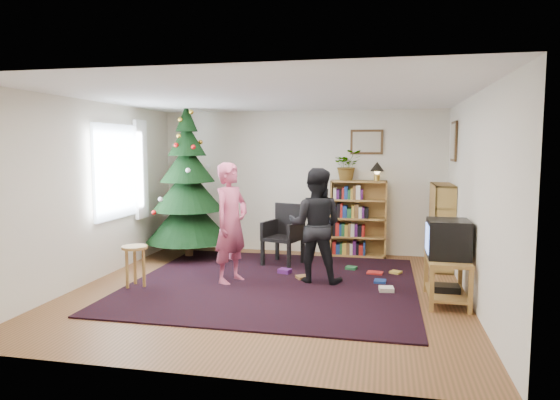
% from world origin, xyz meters
% --- Properties ---
extents(floor, '(5.00, 5.00, 0.00)m').
position_xyz_m(floor, '(0.00, 0.00, 0.00)').
color(floor, brown).
rests_on(floor, ground).
extents(ceiling, '(5.00, 5.00, 0.00)m').
position_xyz_m(ceiling, '(0.00, 0.00, 2.50)').
color(ceiling, white).
rests_on(ceiling, wall_back).
extents(wall_back, '(5.00, 0.02, 2.50)m').
position_xyz_m(wall_back, '(0.00, 2.50, 1.25)').
color(wall_back, silver).
rests_on(wall_back, floor).
extents(wall_front, '(5.00, 0.02, 2.50)m').
position_xyz_m(wall_front, '(0.00, -2.50, 1.25)').
color(wall_front, silver).
rests_on(wall_front, floor).
extents(wall_left, '(0.02, 5.00, 2.50)m').
position_xyz_m(wall_left, '(-2.50, 0.00, 1.25)').
color(wall_left, silver).
rests_on(wall_left, floor).
extents(wall_right, '(0.02, 5.00, 2.50)m').
position_xyz_m(wall_right, '(2.50, 0.00, 1.25)').
color(wall_right, silver).
rests_on(wall_right, floor).
extents(rug, '(3.80, 3.60, 0.02)m').
position_xyz_m(rug, '(0.00, 0.30, 0.01)').
color(rug, black).
rests_on(rug, floor).
extents(window_pane, '(0.04, 1.20, 1.40)m').
position_xyz_m(window_pane, '(-2.47, 0.60, 1.50)').
color(window_pane, silver).
rests_on(window_pane, wall_left).
extents(curtain, '(0.06, 0.35, 1.60)m').
position_xyz_m(curtain, '(-2.43, 1.30, 1.50)').
color(curtain, white).
rests_on(curtain, wall_left).
extents(picture_back, '(0.55, 0.03, 0.42)m').
position_xyz_m(picture_back, '(1.15, 2.48, 1.95)').
color(picture_back, '#4C3319').
rests_on(picture_back, wall_back).
extents(picture_right, '(0.03, 0.50, 0.60)m').
position_xyz_m(picture_right, '(2.48, 1.75, 1.95)').
color(picture_right, '#4C3319').
rests_on(picture_right, wall_right).
extents(christmas_tree, '(1.42, 1.42, 2.58)m').
position_xyz_m(christmas_tree, '(-1.78, 1.68, 1.08)').
color(christmas_tree, '#3F2816').
rests_on(christmas_tree, rug).
extents(bookshelf_back, '(0.95, 0.30, 1.30)m').
position_xyz_m(bookshelf_back, '(1.04, 2.34, 0.66)').
color(bookshelf_back, olive).
rests_on(bookshelf_back, floor).
extents(bookshelf_right, '(0.30, 0.95, 1.30)m').
position_xyz_m(bookshelf_right, '(2.34, 1.78, 0.66)').
color(bookshelf_right, olive).
rests_on(bookshelf_right, floor).
extents(tv_stand, '(0.48, 0.86, 0.55)m').
position_xyz_m(tv_stand, '(2.22, -0.05, 0.32)').
color(tv_stand, olive).
rests_on(tv_stand, floor).
extents(crt_tv, '(0.48, 0.52, 0.46)m').
position_xyz_m(crt_tv, '(2.22, -0.05, 0.78)').
color(crt_tv, black).
rests_on(crt_tv, tv_stand).
extents(armchair, '(0.66, 0.67, 0.96)m').
position_xyz_m(armchair, '(-0.09, 1.50, 0.52)').
color(armchair, black).
rests_on(armchair, rug).
extents(stool, '(0.34, 0.34, 0.56)m').
position_xyz_m(stool, '(-1.75, -0.24, 0.44)').
color(stool, olive).
rests_on(stool, floor).
extents(person_standing, '(0.59, 0.71, 1.66)m').
position_xyz_m(person_standing, '(-0.58, 0.27, 0.83)').
color(person_standing, '#B94A68').
rests_on(person_standing, rug).
extents(person_by_chair, '(0.80, 0.64, 1.58)m').
position_xyz_m(person_by_chair, '(0.54, 0.54, 0.79)').
color(person_by_chair, black).
rests_on(person_by_chair, rug).
extents(potted_plant, '(0.57, 0.53, 0.52)m').
position_xyz_m(potted_plant, '(0.84, 2.34, 1.56)').
color(potted_plant, gray).
rests_on(potted_plant, bookshelf_back).
extents(table_lamp, '(0.24, 0.24, 0.32)m').
position_xyz_m(table_lamp, '(1.34, 2.34, 1.52)').
color(table_lamp, '#A57F33').
rests_on(table_lamp, bookshelf_back).
extents(floor_clutter, '(1.80, 1.27, 0.08)m').
position_xyz_m(floor_clutter, '(1.05, 0.83, 0.04)').
color(floor_clutter, '#A51E19').
rests_on(floor_clutter, rug).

